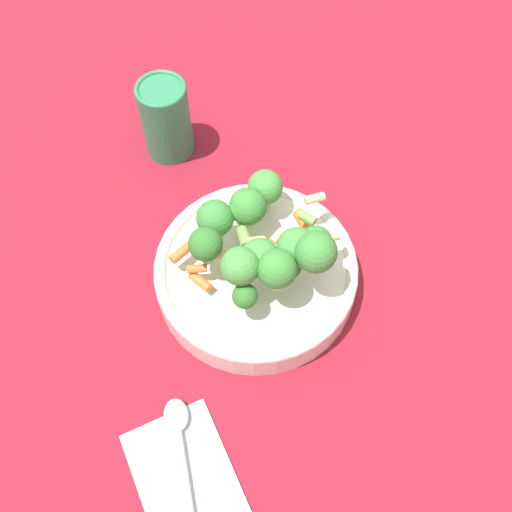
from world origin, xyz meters
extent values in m
plane|color=maroon|center=(0.00, 0.00, 0.00)|extent=(3.00, 3.00, 0.00)
cylinder|color=silver|center=(0.00, 0.00, 0.02)|extent=(0.24, 0.24, 0.04)
torus|color=silver|center=(0.00, 0.00, 0.04)|extent=(0.24, 0.24, 0.01)
cylinder|color=#8CB766|center=(-0.02, 0.08, 0.05)|extent=(0.01, 0.01, 0.02)
sphere|color=#479342|center=(-0.02, 0.08, 0.08)|extent=(0.04, 0.04, 0.04)
cylinder|color=#8CB766|center=(-0.03, 0.06, 0.06)|extent=(0.01, 0.01, 0.01)
sphere|color=#479342|center=(-0.03, 0.06, 0.08)|extent=(0.03, 0.03, 0.03)
cylinder|color=#8CB766|center=(0.04, 0.01, 0.07)|extent=(0.02, 0.02, 0.01)
sphere|color=#479342|center=(0.04, 0.01, 0.10)|extent=(0.04, 0.04, 0.04)
cylinder|color=#8CB766|center=(-0.03, 0.04, 0.07)|extent=(0.02, 0.02, 0.02)
sphere|color=#3D8438|center=(-0.03, 0.04, 0.09)|extent=(0.04, 0.04, 0.04)
cylinder|color=#8CB766|center=(0.07, 0.00, 0.09)|extent=(0.02, 0.02, 0.01)
sphere|color=#3D8438|center=(0.07, 0.00, 0.11)|extent=(0.04, 0.04, 0.04)
cylinder|color=#8CB766|center=(0.04, -0.01, 0.06)|extent=(0.01, 0.01, 0.01)
sphere|color=#33722D|center=(0.04, -0.01, 0.08)|extent=(0.03, 0.03, 0.03)
cylinder|color=#8CB766|center=(-0.05, 0.01, 0.06)|extent=(0.01, 0.01, 0.02)
sphere|color=#3D8438|center=(-0.05, 0.01, 0.09)|extent=(0.04, 0.04, 0.04)
cylinder|color=#8CB766|center=(0.04, -0.03, 0.08)|extent=(0.01, 0.01, 0.02)
sphere|color=#3D8438|center=(0.04, -0.03, 0.10)|extent=(0.04, 0.04, 0.04)
cylinder|color=#8CB766|center=(0.00, -0.04, 0.08)|extent=(0.01, 0.01, 0.02)
sphere|color=#479342|center=(0.00, -0.04, 0.10)|extent=(0.04, 0.04, 0.04)
cylinder|color=#8CB766|center=(0.06, 0.02, 0.07)|extent=(0.01, 0.01, 0.01)
sphere|color=#3D8438|center=(0.06, 0.02, 0.09)|extent=(0.04, 0.04, 0.04)
cylinder|color=#8CB766|center=(0.01, -0.02, 0.07)|extent=(0.02, 0.02, 0.02)
sphere|color=#479342|center=(0.01, -0.02, 0.09)|extent=(0.04, 0.04, 0.04)
cylinder|color=#8CB766|center=(-0.03, 0.03, 0.07)|extent=(0.01, 0.01, 0.01)
sphere|color=#3D8438|center=(-0.03, 0.03, 0.09)|extent=(0.03, 0.03, 0.03)
cylinder|color=#8CB766|center=(0.01, -0.06, 0.06)|extent=(0.01, 0.01, 0.01)
sphere|color=#33722D|center=(0.01, -0.06, 0.08)|extent=(0.03, 0.03, 0.03)
cylinder|color=#8CB766|center=(-0.05, -0.03, 0.07)|extent=(0.01, 0.01, 0.02)
sphere|color=#33722D|center=(-0.05, -0.03, 0.10)|extent=(0.04, 0.04, 0.04)
cylinder|color=#729E4C|center=(-0.03, 0.07, 0.07)|extent=(0.03, 0.03, 0.01)
cylinder|color=orange|center=(0.03, 0.07, 0.06)|extent=(0.03, 0.03, 0.01)
cylinder|color=#729E4C|center=(0.04, 0.05, 0.09)|extent=(0.02, 0.02, 0.01)
cylinder|color=orange|center=(-0.01, -0.04, 0.09)|extent=(0.03, 0.01, 0.01)
cylinder|color=orange|center=(-0.08, -0.03, 0.06)|extent=(0.02, 0.03, 0.01)
cylinder|color=beige|center=(0.04, 0.08, 0.09)|extent=(0.02, 0.02, 0.01)
cylinder|color=beige|center=(-0.02, -0.02, 0.08)|extent=(0.02, 0.02, 0.01)
cylinder|color=#729E4C|center=(-0.02, 0.01, 0.08)|extent=(0.02, 0.03, 0.01)
cylinder|color=orange|center=(-0.05, -0.04, 0.06)|extent=(0.02, 0.02, 0.01)
cylinder|color=orange|center=(-0.05, -0.05, 0.05)|extent=(0.03, 0.02, 0.01)
cylinder|color=beige|center=(0.00, 0.00, 0.09)|extent=(0.02, 0.02, 0.01)
cylinder|color=beige|center=(0.07, 0.04, 0.09)|extent=(0.02, 0.02, 0.01)
cylinder|color=beige|center=(0.01, 0.03, 0.06)|extent=(0.01, 0.02, 0.01)
cylinder|color=#2D7F51|center=(-0.19, 0.15, 0.05)|extent=(0.07, 0.07, 0.11)
torus|color=#2D7F51|center=(-0.19, 0.15, 0.11)|extent=(0.07, 0.07, 0.01)
cube|color=#B2BCC6|center=(0.03, -0.24, 0.00)|extent=(0.17, 0.17, 0.01)
cylinder|color=silver|center=(0.04, -0.26, 0.01)|extent=(0.09, 0.12, 0.01)
ellipsoid|color=silver|center=(-0.01, -0.19, 0.01)|extent=(0.04, 0.04, 0.01)
camera|label=1|loc=(0.13, -0.31, 0.64)|focal=42.00mm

